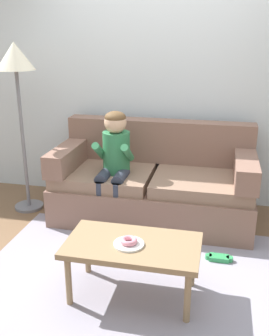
{
  "coord_description": "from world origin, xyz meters",
  "views": [
    {
      "loc": [
        0.62,
        -2.75,
        1.8
      ],
      "look_at": [
        -0.09,
        0.45,
        0.65
      ],
      "focal_mm": 41.86,
      "sensor_mm": 36.0,
      "label": 1
    }
  ],
  "objects": [
    {
      "name": "wall_back",
      "position": [
        0.0,
        1.4,
        1.4
      ],
      "size": [
        8.0,
        0.1,
        2.8
      ],
      "primitive_type": "cube",
      "color": "silver",
      "rests_on": "ground"
    },
    {
      "name": "ground",
      "position": [
        0.0,
        0.0,
        0.0
      ],
      "size": [
        10.0,
        10.0,
        0.0
      ],
      "primitive_type": "plane",
      "color": "brown"
    },
    {
      "name": "area_rug",
      "position": [
        0.0,
        -0.25,
        0.01
      ],
      "size": [
        2.29,
        1.76,
        0.01
      ],
      "primitive_type": "cube",
      "color": "#9993A3",
      "rests_on": "ground"
    },
    {
      "name": "donut",
      "position": [
        0.08,
        -0.48,
        0.46
      ],
      "size": [
        0.13,
        0.13,
        0.04
      ],
      "primitive_type": "torus",
      "rotation": [
        0.0,
        0.0,
        3.09
      ],
      "color": "pink",
      "rests_on": "plate"
    },
    {
      "name": "toy_controller",
      "position": [
        0.69,
        0.13,
        0.03
      ],
      "size": [
        0.23,
        0.09,
        0.05
      ],
      "rotation": [
        0.0,
        0.0,
        0.12
      ],
      "color": "#339E56",
      "rests_on": "ground"
    },
    {
      "name": "plate",
      "position": [
        0.08,
        -0.48,
        0.43
      ],
      "size": [
        0.21,
        0.21,
        0.01
      ],
      "primitive_type": "cylinder",
      "color": "white",
      "rests_on": "coffee_table"
    },
    {
      "name": "couch",
      "position": [
        0.02,
        0.85,
        0.34
      ],
      "size": [
        1.92,
        0.9,
        0.94
      ],
      "color": "#846051",
      "rests_on": "ground"
    },
    {
      "name": "person_child",
      "position": [
        -0.33,
        0.64,
        0.67
      ],
      "size": [
        0.34,
        0.58,
        1.1
      ],
      "color": "#337A4C",
      "rests_on": "ground"
    },
    {
      "name": "coffee_table",
      "position": [
        0.1,
        -0.45,
        0.38
      ],
      "size": [
        0.93,
        0.51,
        0.43
      ],
      "color": "#937551",
      "rests_on": "ground"
    },
    {
      "name": "floor_lamp",
      "position": [
        -1.32,
        0.76,
        1.44
      ],
      "size": [
        0.37,
        0.37,
        1.71
      ],
      "color": "slate",
      "rests_on": "ground"
    }
  ]
}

